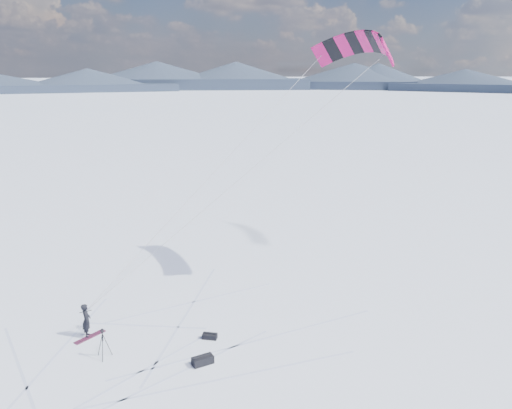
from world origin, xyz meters
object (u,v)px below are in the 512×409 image
object	(u,v)px
tripod	(103,339)
gear_bag_a	(203,360)
snowkiter	(88,336)
snowboard	(90,337)
gear_bag_b	(210,336)

from	to	relation	value
tripod	gear_bag_a	world-z (taller)	tripod
snowkiter	snowboard	size ratio (longest dim) A/B	1.05
tripod	snowkiter	bearing A→B (deg)	91.22
gear_bag_a	gear_bag_b	world-z (taller)	gear_bag_a
snowboard	gear_bag_b	size ratio (longest dim) A/B	2.11
tripod	gear_bag_a	xyz separation A→B (m)	(3.94, -1.84, -0.68)
snowkiter	snowboard	distance (m)	0.15
snowboard	snowkiter	bearing A→B (deg)	93.15
tripod	gear_bag_a	bearing A→B (deg)	-41.67
tripod	gear_bag_b	xyz separation A→B (m)	(4.70, 0.08, -0.73)
snowboard	gear_bag_b	world-z (taller)	gear_bag_b
snowboard	gear_bag_a	xyz separation A→B (m)	(4.53, -3.80, 0.16)
snowkiter	tripod	size ratio (longest dim) A/B	1.23
tripod	snowboard	bearing A→B (deg)	89.81
gear_bag_b	snowkiter	bearing A→B (deg)	-171.98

